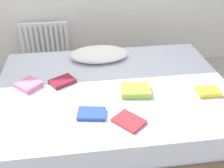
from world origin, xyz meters
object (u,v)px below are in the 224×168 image
textbook_lime (135,90)px  textbook_red (129,121)px  textbook_maroon (62,81)px  textbook_yellow (208,91)px  pillow (99,54)px  textbook_pink (29,85)px  bed (113,109)px  radiator (45,44)px  textbook_blue (92,114)px

textbook_lime → textbook_red: 0.37m
textbook_maroon → textbook_yellow: bearing=-46.9°
pillow → textbook_pink: size_ratio=3.37×
textbook_pink → textbook_red: 0.93m
bed → radiator: bearing=118.8°
textbook_blue → textbook_pink: textbook_pink is taller
textbook_blue → textbook_pink: 0.66m
pillow → textbook_blue: 0.89m
bed → textbook_maroon: textbook_maroon is taller
textbook_lime → textbook_red: textbook_lime is taller
radiator → textbook_maroon: 1.14m
bed → textbook_maroon: bearing=167.7°
bed → textbook_yellow: textbook_yellow is taller
textbook_maroon → textbook_blue: bearing=-96.7°
textbook_yellow → textbook_blue: size_ratio=0.91×
radiator → textbook_lime: 1.58m
textbook_pink → textbook_red: textbook_pink is taller
textbook_yellow → bed: bearing=165.0°
textbook_lime → textbook_pink: (-0.86, 0.20, -0.00)m
textbook_yellow → textbook_pink: size_ratio=1.08×
radiator → textbook_lime: (0.83, -1.34, 0.13)m
pillow → textbook_red: pillow is taller
bed → radiator: 1.38m
textbook_lime → textbook_blue: (-0.37, -0.24, -0.01)m
textbook_yellow → textbook_lime: bearing=173.1°
textbook_yellow → textbook_maroon: textbook_yellow is taller
pillow → textbook_blue: size_ratio=2.84×
textbook_pink → textbook_red: size_ratio=0.84×
pillow → textbook_yellow: bearing=-42.2°
radiator → textbook_maroon: size_ratio=2.84×
bed → textbook_blue: bearing=-118.8°
textbook_blue → textbook_maroon: bearing=124.1°
textbook_yellow → textbook_lime: textbook_lime is taller
textbook_maroon → pillow: bearing=17.4°
bed → textbook_blue: 0.51m
textbook_pink → bed: bearing=39.1°
textbook_red → textbook_yellow: bearing=69.5°
textbook_red → radiator: bearing=161.5°
pillow → bed: bearing=-82.6°
textbook_yellow → textbook_maroon: (-1.17, 0.32, -0.00)m
pillow → textbook_pink: bearing=-145.4°
bed → textbook_yellow: (0.74, -0.23, 0.27)m
textbook_maroon → textbook_red: bearing=-82.9°
textbook_maroon → textbook_lime: (0.59, -0.23, 0.01)m
textbook_red → textbook_pink: bearing=-168.0°
pillow → textbook_yellow: size_ratio=3.11×
textbook_lime → textbook_red: (-0.12, -0.35, -0.01)m
textbook_blue → textbook_pink: bearing=147.4°
radiator → bed: bearing=-61.2°
textbook_yellow → textbook_red: (-0.70, -0.26, -0.01)m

